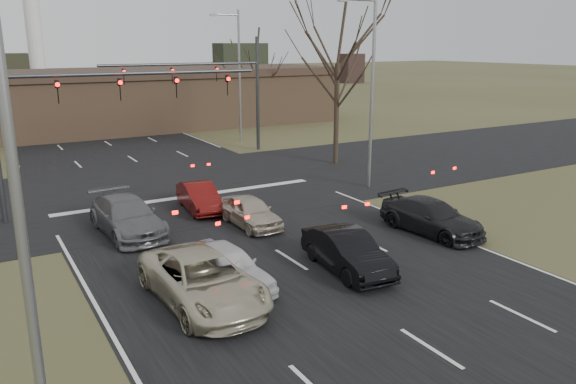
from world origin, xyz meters
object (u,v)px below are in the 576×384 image
Objects in this scene: streetlight_left at (27,175)px; streetlight_right_near at (370,82)px; car_white_sedan at (226,267)px; car_charcoal_sedan at (431,217)px; building at (110,100)px; mast_arm_far at (221,81)px; streetlight_right_far at (237,69)px; mast_arm_near at (73,101)px; car_black_hatch at (347,251)px; car_red_ahead at (200,197)px; car_silver_suv at (203,279)px; car_grey_ahead at (127,216)px; car_silver_ahead at (250,211)px.

streetlight_left and streetlight_right_near have the same top height.
car_white_sedan is at bearing 45.84° from streetlight_left.
streetlight_right_near is 9.07m from car_charcoal_sedan.
mast_arm_far reaches higher than building.
car_white_sedan is at bearing -116.16° from streetlight_right_far.
streetlight_right_near is (14.05, -3.00, 0.51)m from mast_arm_near.
car_charcoal_sedan is (15.32, 6.73, -4.91)m from streetlight_left.
streetlight_left and streetlight_right_far have the same top height.
streetlight_right_far reaches higher than car_black_hatch.
mast_arm_far is at bearing 60.94° from streetlight_left.
mast_arm_far reaches higher than car_charcoal_sedan.
streetlight_left is 9.78m from car_white_sedan.
streetlight_right_far is (0.50, 17.00, 0.00)m from streetlight_right_near.
streetlight_left is (-3.59, -17.00, 0.51)m from mast_arm_near.
streetlight_left reaches higher than car_red_ahead.
streetlight_right_far is 2.14× the size of car_charcoal_sedan.
car_red_ahead is at bearing 60.15° from streetlight_left.
car_black_hatch is at bearing -107.57° from streetlight_right_far.
car_red_ahead is (-6.68, -12.50, -4.38)m from mast_arm_far.
streetlight_left is 2.37× the size of car_black_hatch.
streetlight_right_far reaches higher than car_silver_suv.
car_silver_suv reaches higher than car_grey_ahead.
car_silver_suv reaches higher than car_charcoal_sedan.
streetlight_right_far is (7.32, -11.00, 2.92)m from building.
mast_arm_near is 2.59× the size of car_charcoal_sedan.
car_silver_ahead is at bearing 50.14° from car_silver_suv.
building is 37.14m from car_silver_suv.
car_silver_ahead is (4.50, 5.85, -0.11)m from car_silver_suv.
mast_arm_far is 14.83m from car_red_ahead.
streetlight_right_far is 22.19m from car_silver_ahead.
mast_arm_far is at bearing 101.47° from streetlight_right_near.
building is at bearing 74.57° from car_grey_ahead.
building is 4.24× the size of streetlight_right_near.
car_silver_suv is (4.82, 5.40, -4.84)m from streetlight_left.
streetlight_left is 15.42m from car_silver_ahead.
mast_arm_far reaches higher than car_black_hatch.
car_grey_ahead is at bearing 70.58° from streetlight_left.
streetlight_right_far is 1.95× the size of car_grey_ahead.
streetlight_right_far is 2.37× the size of car_black_hatch.
car_red_ahead is at bearing 66.69° from car_silver_suv.
car_grey_ahead reaches higher than car_black_hatch.
car_silver_ahead reaches higher than car_red_ahead.
building is 13.53m from streetlight_right_far.
mast_arm_near is 16.20m from car_charcoal_sedan.
mast_arm_far is at bearing 69.63° from car_silver_ahead.
mast_arm_near reaches higher than car_grey_ahead.
mast_arm_near is (-7.23, -25.00, 2.41)m from building.
building is at bearing 86.68° from car_silver_ahead.
car_black_hatch is at bearing 27.64° from streetlight_left.
streetlight_left is at bearing -130.18° from car_silver_ahead.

